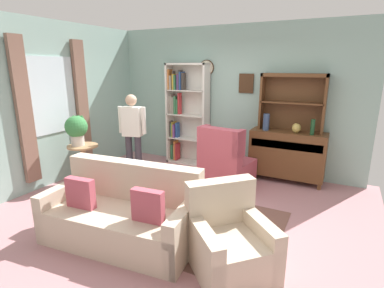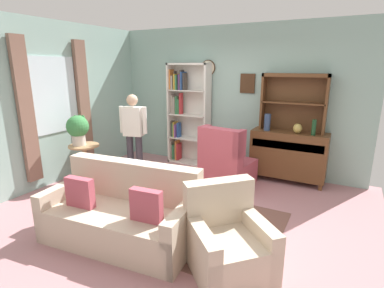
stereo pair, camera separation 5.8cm
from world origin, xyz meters
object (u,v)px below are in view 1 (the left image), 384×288
(sideboard, at_px, (287,154))
(potted_plant_small, at_px, (107,173))
(bookshelf, at_px, (184,114))
(vase_tall, at_px, (266,122))
(bottle_wine, at_px, (313,127))
(couch_floral, at_px, (123,215))
(armchair_floral, at_px, (229,243))
(person_reading, at_px, (133,131))
(wingback_chair, at_px, (225,164))
(vase_round, at_px, (296,128))
(plant_stand, at_px, (84,160))
(potted_plant_large, at_px, (77,128))
(sideboard_hutch, at_px, (293,94))

(sideboard, relative_size, potted_plant_small, 4.47)
(bookshelf, bearing_deg, vase_tall, -5.36)
(bottle_wine, bearing_deg, couch_floral, -122.53)
(armchair_floral, xyz_separation_m, person_reading, (-2.46, 1.60, 0.62))
(sideboard, bearing_deg, wingback_chair, -143.18)
(vase_round, xyz_separation_m, person_reading, (-2.65, -1.12, -0.10))
(plant_stand, distance_m, person_reading, 0.99)
(potted_plant_large, relative_size, potted_plant_small, 1.80)
(wingback_chair, distance_m, potted_plant_large, 2.64)
(sideboard_hutch, height_order, bottle_wine, sideboard_hutch)
(plant_stand, distance_m, potted_plant_small, 0.46)
(bookshelf, relative_size, vase_tall, 7.05)
(vase_round, distance_m, wingback_chair, 1.37)
(bookshelf, distance_m, plant_stand, 2.21)
(sideboard_hutch, xyz_separation_m, plant_stand, (-3.16, -1.89, -1.13))
(bottle_wine, height_order, potted_plant_small, bottle_wine)
(sideboard, distance_m, person_reading, 2.81)
(bottle_wine, xyz_separation_m, wingback_chair, (-1.31, -0.60, -0.67))
(armchair_floral, height_order, potted_plant_large, potted_plant_large)
(plant_stand, xyz_separation_m, potted_plant_small, (0.30, 0.22, -0.26))
(bottle_wine, bearing_deg, sideboard, 167.11)
(potted_plant_small, xyz_separation_m, person_reading, (0.34, 0.37, 0.74))
(wingback_chair, bearing_deg, plant_stand, -154.09)
(person_reading, bearing_deg, sideboard, 25.27)
(couch_floral, height_order, person_reading, person_reading)
(sideboard_hutch, xyz_separation_m, potted_plant_small, (-2.86, -1.66, -1.39))
(bookshelf, bearing_deg, bottle_wine, -3.93)
(potted_plant_large, bearing_deg, sideboard_hutch, 30.80)
(sideboard, xyz_separation_m, potted_plant_small, (-2.86, -1.56, -0.34))
(armchair_floral, height_order, wingback_chair, wingback_chair)
(person_reading, bearing_deg, vase_round, 22.96)
(sideboard_hutch, distance_m, vase_round, 0.60)
(vase_round, relative_size, potted_plant_small, 0.58)
(plant_stand, bearing_deg, couch_floral, -31.32)
(bookshelf, distance_m, sideboard, 2.23)
(bottle_wine, height_order, wingback_chair, bottle_wine)
(vase_round, distance_m, person_reading, 2.88)
(wingback_chair, bearing_deg, vase_round, 30.66)
(armchair_floral, bearing_deg, wingback_chair, 112.38)
(plant_stand, relative_size, potted_plant_small, 2.41)
(wingback_chair, xyz_separation_m, plant_stand, (-2.24, -1.09, 0.05))
(couch_floral, distance_m, person_reading, 2.11)
(vase_round, relative_size, potted_plant_large, 0.33)
(sideboard_hutch, relative_size, potted_plant_large, 2.11)
(vase_tall, relative_size, armchair_floral, 0.28)
(wingback_chair, distance_m, plant_stand, 2.49)
(bottle_wine, distance_m, person_reading, 3.11)
(potted_plant_small, bearing_deg, potted_plant_large, -144.81)
(armchair_floral, relative_size, wingback_chair, 1.03)
(potted_plant_small, bearing_deg, bookshelf, 66.80)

